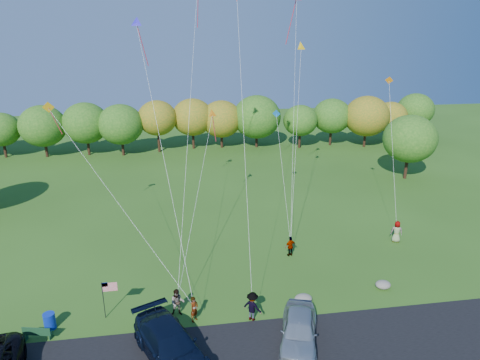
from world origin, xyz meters
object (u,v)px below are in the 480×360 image
at_px(flyer_a, 194,309).
at_px(minivan_navy, 171,345).
at_px(flyer_b, 177,302).
at_px(minivan_silver, 299,330).
at_px(flyer_e, 397,232).
at_px(flyer_c, 252,307).
at_px(park_bench, 37,333).
at_px(trash_barrel, 50,321).
at_px(flyer_d, 290,246).

bearing_deg(flyer_a, minivan_navy, -164.99).
bearing_deg(flyer_b, minivan_silver, -24.06).
xyz_separation_m(minivan_silver, flyer_e, (11.27, 10.49, 0.01)).
xyz_separation_m(flyer_b, flyer_c, (4.38, -1.15, 0.06)).
distance_m(flyer_c, flyer_e, 15.67).
bearing_deg(minivan_navy, park_bench, 136.17).
xyz_separation_m(park_bench, trash_barrel, (0.41, 0.99, 0.02)).
distance_m(flyer_c, trash_barrel, 11.80).
xyz_separation_m(minivan_silver, park_bench, (-14.32, 2.43, -0.41)).
bearing_deg(flyer_a, flyer_c, -57.86).
bearing_deg(trash_barrel, flyer_e, 15.68).
bearing_deg(park_bench, minivan_silver, 2.85).
height_order(minivan_silver, flyer_d, minivan_silver).
bearing_deg(flyer_a, minivan_silver, -77.58).
bearing_deg(trash_barrel, minivan_navy, -27.47).
height_order(flyer_b, flyer_c, flyer_c).
distance_m(minivan_navy, trash_barrel, 7.85).
xyz_separation_m(flyer_c, park_bench, (-12.16, 0.03, -0.45)).
xyz_separation_m(minivan_navy, park_bench, (-7.36, 2.62, -0.45)).
relative_size(minivan_silver, flyer_d, 3.05).
height_order(flyer_a, park_bench, flyer_a).
distance_m(flyer_d, trash_barrel, 17.15).
relative_size(flyer_b, flyer_c, 0.94).
relative_size(minivan_navy, flyer_c, 3.24).
relative_size(flyer_e, trash_barrel, 1.83).
height_order(flyer_d, park_bench, flyer_d).
xyz_separation_m(flyer_b, flyer_e, (17.81, 6.93, 0.03)).
xyz_separation_m(minivan_navy, flyer_b, (0.41, 3.75, -0.06)).
relative_size(flyer_d, flyer_e, 0.88).
bearing_deg(flyer_a, flyer_e, -26.16).
bearing_deg(park_bench, flyer_d, 35.95).
bearing_deg(flyer_c, trash_barrel, 35.06).
distance_m(flyer_c, flyer_d, 8.33).
bearing_deg(minivan_silver, minivan_navy, -160.37).
relative_size(minivan_navy, flyer_e, 3.33).
height_order(flyer_c, park_bench, flyer_c).
bearing_deg(flyer_a, park_bench, 132.12).
relative_size(minivan_silver, park_bench, 3.04).
height_order(minivan_silver, flyer_c, flyer_c).
bearing_deg(flyer_c, flyer_b, 25.27).
height_order(flyer_a, flyer_c, flyer_c).
xyz_separation_m(flyer_d, park_bench, (-16.42, -7.13, -0.32)).
distance_m(flyer_a, flyer_d, 10.21).
distance_m(flyer_c, park_bench, 12.17).
bearing_deg(minivan_navy, flyer_a, 41.35).
xyz_separation_m(minivan_silver, flyer_b, (-6.54, 3.56, -0.02)).
relative_size(flyer_c, trash_barrel, 1.88).
xyz_separation_m(flyer_d, trash_barrel, (-16.01, -6.14, -0.30)).
height_order(minivan_navy, flyer_e, same).
xyz_separation_m(flyer_a, flyer_d, (7.68, 6.72, -0.02)).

